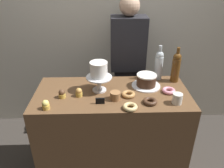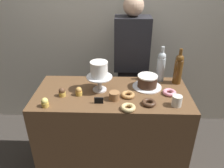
{
  "view_description": "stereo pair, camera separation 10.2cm",
  "coord_description": "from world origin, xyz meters",
  "px_view_note": "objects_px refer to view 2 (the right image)",
  "views": [
    {
      "loc": [
        -0.05,
        -1.62,
        1.84
      ],
      "look_at": [
        0.0,
        0.0,
        0.97
      ],
      "focal_mm": 35.61,
      "sensor_mm": 36.0,
      "label": 1
    },
    {
      "loc": [
        0.05,
        -1.62,
        1.84
      ],
      "look_at": [
        0.0,
        0.0,
        0.97
      ],
      "focal_mm": 35.61,
      "sensor_mm": 36.0,
      "label": 2
    }
  ],
  "objects_px": {
    "white_layer_cake": "(99,69)",
    "cupcake_caramel": "(79,91)",
    "barista_figure": "(131,69)",
    "wine_bottle_amber": "(178,68)",
    "chocolate_round_cake": "(147,81)",
    "cookie_stack": "(114,96)",
    "cupcake_chocolate": "(62,92)",
    "coffee_cup_ceramic": "(177,101)",
    "price_sign_chalkboard": "(99,100)",
    "donut_glazed": "(128,108)",
    "wine_bottle_clear": "(161,66)",
    "cupcake_lemon": "(45,103)",
    "donut_maple": "(128,95)",
    "donut_pink": "(169,92)",
    "donut_chocolate": "(149,103)",
    "cake_stand_pedestal": "(99,81)"
  },
  "relations": [
    {
      "from": "wine_bottle_amber",
      "to": "cupcake_lemon",
      "type": "distance_m",
      "value": 1.17
    },
    {
      "from": "donut_glazed",
      "to": "cookie_stack",
      "type": "bearing_deg",
      "value": 127.82
    },
    {
      "from": "cupcake_caramel",
      "to": "coffee_cup_ceramic",
      "type": "height_order",
      "value": "coffee_cup_ceramic"
    },
    {
      "from": "cookie_stack",
      "to": "cupcake_chocolate",
      "type": "bearing_deg",
      "value": 174.7
    },
    {
      "from": "cupcake_lemon",
      "to": "price_sign_chalkboard",
      "type": "height_order",
      "value": "cupcake_lemon"
    },
    {
      "from": "white_layer_cake",
      "to": "cupcake_chocolate",
      "type": "relative_size",
      "value": 1.96
    },
    {
      "from": "price_sign_chalkboard",
      "to": "donut_glazed",
      "type": "bearing_deg",
      "value": -18.33
    },
    {
      "from": "cupcake_chocolate",
      "to": "price_sign_chalkboard",
      "type": "xyz_separation_m",
      "value": [
        0.31,
        -0.1,
        -0.01
      ]
    },
    {
      "from": "donut_glazed",
      "to": "barista_figure",
      "type": "relative_size",
      "value": 0.07
    },
    {
      "from": "wine_bottle_clear",
      "to": "price_sign_chalkboard",
      "type": "relative_size",
      "value": 4.65
    },
    {
      "from": "cupcake_caramel",
      "to": "coffee_cup_ceramic",
      "type": "xyz_separation_m",
      "value": [
        0.77,
        -0.13,
        0.01
      ]
    },
    {
      "from": "price_sign_chalkboard",
      "to": "coffee_cup_ceramic",
      "type": "relative_size",
      "value": 0.82
    },
    {
      "from": "white_layer_cake",
      "to": "cookie_stack",
      "type": "height_order",
      "value": "white_layer_cake"
    },
    {
      "from": "chocolate_round_cake",
      "to": "coffee_cup_ceramic",
      "type": "height_order",
      "value": "chocolate_round_cake"
    },
    {
      "from": "donut_chocolate",
      "to": "cupcake_caramel",
      "type": "bearing_deg",
      "value": 167.72
    },
    {
      "from": "chocolate_round_cake",
      "to": "coffee_cup_ceramic",
      "type": "relative_size",
      "value": 2.02
    },
    {
      "from": "donut_maple",
      "to": "coffee_cup_ceramic",
      "type": "bearing_deg",
      "value": -18.27
    },
    {
      "from": "cupcake_lemon",
      "to": "price_sign_chalkboard",
      "type": "relative_size",
      "value": 1.06
    },
    {
      "from": "coffee_cup_ceramic",
      "to": "chocolate_round_cake",
      "type": "bearing_deg",
      "value": 124.37
    },
    {
      "from": "white_layer_cake",
      "to": "barista_figure",
      "type": "bearing_deg",
      "value": 61.72
    },
    {
      "from": "white_layer_cake",
      "to": "wine_bottle_clear",
      "type": "relative_size",
      "value": 0.45
    },
    {
      "from": "wine_bottle_amber",
      "to": "cupcake_lemon",
      "type": "relative_size",
      "value": 4.38
    },
    {
      "from": "donut_maple",
      "to": "donut_pink",
      "type": "relative_size",
      "value": 1.0
    },
    {
      "from": "wine_bottle_clear",
      "to": "barista_figure",
      "type": "relative_size",
      "value": 0.2
    },
    {
      "from": "cake_stand_pedestal",
      "to": "barista_figure",
      "type": "xyz_separation_m",
      "value": [
        0.29,
        0.54,
        -0.14
      ]
    },
    {
      "from": "chocolate_round_cake",
      "to": "cookie_stack",
      "type": "xyz_separation_m",
      "value": [
        -0.28,
        -0.21,
        -0.03
      ]
    },
    {
      "from": "wine_bottle_clear",
      "to": "price_sign_chalkboard",
      "type": "distance_m",
      "value": 0.69
    },
    {
      "from": "wine_bottle_clear",
      "to": "cupcake_chocolate",
      "type": "height_order",
      "value": "wine_bottle_clear"
    },
    {
      "from": "donut_chocolate",
      "to": "donut_maple",
      "type": "height_order",
      "value": "same"
    },
    {
      "from": "chocolate_round_cake",
      "to": "donut_chocolate",
      "type": "bearing_deg",
      "value": -92.82
    },
    {
      "from": "cake_stand_pedestal",
      "to": "cupcake_lemon",
      "type": "xyz_separation_m",
      "value": [
        -0.39,
        -0.27,
        -0.05
      ]
    },
    {
      "from": "donut_maple",
      "to": "barista_figure",
      "type": "xyz_separation_m",
      "value": [
        0.05,
        0.64,
        -0.06
      ]
    },
    {
      "from": "wine_bottle_amber",
      "to": "donut_glazed",
      "type": "height_order",
      "value": "wine_bottle_amber"
    },
    {
      "from": "cake_stand_pedestal",
      "to": "cookie_stack",
      "type": "distance_m",
      "value": 0.2
    },
    {
      "from": "wine_bottle_amber",
      "to": "cupcake_lemon",
      "type": "bearing_deg",
      "value": -158.81
    },
    {
      "from": "wine_bottle_amber",
      "to": "donut_maple",
      "type": "bearing_deg",
      "value": -150.46
    },
    {
      "from": "cake_stand_pedestal",
      "to": "cupcake_chocolate",
      "type": "bearing_deg",
      "value": -160.33
    },
    {
      "from": "wine_bottle_clear",
      "to": "price_sign_chalkboard",
      "type": "bearing_deg",
      "value": -142.04
    },
    {
      "from": "wine_bottle_clear",
      "to": "donut_pink",
      "type": "xyz_separation_m",
      "value": [
        0.04,
        -0.26,
        -0.13
      ]
    },
    {
      "from": "cookie_stack",
      "to": "donut_pink",
      "type": "bearing_deg",
      "value": 12.05
    },
    {
      "from": "cake_stand_pedestal",
      "to": "barista_figure",
      "type": "height_order",
      "value": "barista_figure"
    },
    {
      "from": "cupcake_caramel",
      "to": "donut_glazed",
      "type": "height_order",
      "value": "cupcake_caramel"
    },
    {
      "from": "wine_bottle_amber",
      "to": "wine_bottle_clear",
      "type": "xyz_separation_m",
      "value": [
        -0.14,
        0.05,
        0.0
      ]
    },
    {
      "from": "white_layer_cake",
      "to": "cupcake_caramel",
      "type": "relative_size",
      "value": 1.96
    },
    {
      "from": "wine_bottle_amber",
      "to": "barista_figure",
      "type": "relative_size",
      "value": 0.2
    },
    {
      "from": "wine_bottle_amber",
      "to": "white_layer_cake",
      "type": "bearing_deg",
      "value": -167.35
    },
    {
      "from": "barista_figure",
      "to": "white_layer_cake",
      "type": "bearing_deg",
      "value": -118.28
    },
    {
      "from": "barista_figure",
      "to": "wine_bottle_clear",
      "type": "bearing_deg",
      "value": -53.13
    },
    {
      "from": "cookie_stack",
      "to": "white_layer_cake",
      "type": "bearing_deg",
      "value": 131.53
    },
    {
      "from": "wine_bottle_clear",
      "to": "donut_pink",
      "type": "bearing_deg",
      "value": -80.85
    }
  ]
}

